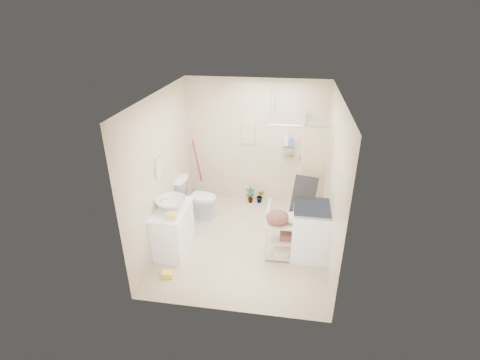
% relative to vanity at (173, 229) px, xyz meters
% --- Properties ---
extents(floor, '(3.20, 3.20, 0.00)m').
position_rel_vanity_xyz_m(floor, '(1.16, 0.37, -0.40)').
color(floor, beige).
rests_on(floor, ground).
extents(ceiling, '(2.80, 3.20, 0.04)m').
position_rel_vanity_xyz_m(ceiling, '(1.16, 0.37, 2.20)').
color(ceiling, silver).
rests_on(ceiling, ground).
extents(wall_back, '(2.80, 0.04, 2.60)m').
position_rel_vanity_xyz_m(wall_back, '(1.16, 1.97, 0.90)').
color(wall_back, beige).
rests_on(wall_back, ground).
extents(wall_front, '(2.80, 0.04, 2.60)m').
position_rel_vanity_xyz_m(wall_front, '(1.16, -1.23, 0.90)').
color(wall_front, beige).
rests_on(wall_front, ground).
extents(wall_left, '(0.04, 3.20, 2.60)m').
position_rel_vanity_xyz_m(wall_left, '(-0.24, 0.37, 0.90)').
color(wall_left, beige).
rests_on(wall_left, ground).
extents(wall_right, '(0.04, 3.20, 2.60)m').
position_rel_vanity_xyz_m(wall_right, '(2.56, 0.37, 0.90)').
color(wall_right, beige).
rests_on(wall_right, ground).
extents(vanity, '(0.51, 0.92, 0.80)m').
position_rel_vanity_xyz_m(vanity, '(0.00, 0.00, 0.00)').
color(vanity, white).
rests_on(vanity, ground).
extents(sink, '(0.56, 0.56, 0.17)m').
position_rel_vanity_xyz_m(sink, '(0.00, 0.02, 0.49)').
color(sink, silver).
rests_on(sink, vanity).
extents(counter_basket, '(0.17, 0.14, 0.10)m').
position_rel_vanity_xyz_m(counter_basket, '(0.11, -0.28, 0.45)').
color(counter_basket, '#EDD24C').
rests_on(counter_basket, vanity).
extents(floor_basket, '(0.26, 0.21, 0.13)m').
position_rel_vanity_xyz_m(floor_basket, '(0.11, -0.70, -0.34)').
color(floor_basket, yellow).
rests_on(floor_basket, ground).
extents(toilet, '(0.83, 0.49, 0.84)m').
position_rel_vanity_xyz_m(toilet, '(0.12, 1.07, 0.02)').
color(toilet, silver).
rests_on(toilet, ground).
extents(mop, '(0.16, 0.16, 1.36)m').
position_rel_vanity_xyz_m(mop, '(-0.09, 1.89, 0.28)').
color(mop, '#B3161F').
rests_on(mop, ground).
extents(potted_plant_a, '(0.21, 0.17, 0.36)m').
position_rel_vanity_xyz_m(potted_plant_a, '(1.09, 1.80, -0.22)').
color(potted_plant_a, '#964121').
rests_on(potted_plant_a, ground).
extents(potted_plant_b, '(0.18, 0.15, 0.30)m').
position_rel_vanity_xyz_m(potted_plant_b, '(1.30, 1.83, -0.25)').
color(potted_plant_b, '#9C5739').
rests_on(potted_plant_b, ground).
extents(hanging_towel, '(0.28, 0.03, 0.42)m').
position_rel_vanity_xyz_m(hanging_towel, '(1.01, 1.95, 1.10)').
color(hanging_towel, '#CDB98E').
rests_on(hanging_towel, wall_back).
extents(towel_ring, '(0.04, 0.22, 0.34)m').
position_rel_vanity_xyz_m(towel_ring, '(-0.22, 0.17, 1.07)').
color(towel_ring, '#F4DF9B').
rests_on(towel_ring, wall_left).
extents(tp_holder, '(0.08, 0.12, 0.14)m').
position_rel_vanity_xyz_m(tp_holder, '(-0.20, 0.42, 0.32)').
color(tp_holder, white).
rests_on(tp_holder, wall_left).
extents(shower, '(1.10, 1.10, 2.10)m').
position_rel_vanity_xyz_m(shower, '(2.01, 1.42, 0.65)').
color(shower, silver).
rests_on(shower, ground).
extents(shampoo_bottle_a, '(0.10, 0.10, 0.24)m').
position_rel_vanity_xyz_m(shampoo_bottle_a, '(1.79, 1.89, 1.04)').
color(shampoo_bottle_a, white).
rests_on(shampoo_bottle_a, shower).
extents(shampoo_bottle_b, '(0.09, 0.10, 0.16)m').
position_rel_vanity_xyz_m(shampoo_bottle_b, '(1.87, 1.88, 1.00)').
color(shampoo_bottle_b, '#446BAF').
rests_on(shampoo_bottle_b, shower).
extents(washing_machine, '(0.63, 0.66, 0.92)m').
position_rel_vanity_xyz_m(washing_machine, '(2.30, 0.22, 0.06)').
color(washing_machine, white).
rests_on(washing_machine, ground).
extents(laundry_rack, '(0.59, 0.35, 0.80)m').
position_rel_vanity_xyz_m(laundry_rack, '(1.84, 0.06, -0.00)').
color(laundry_rack, beige).
rests_on(laundry_rack, ground).
extents(ironing_board, '(0.39, 0.14, 1.35)m').
position_rel_vanity_xyz_m(ironing_board, '(2.10, 0.37, 0.27)').
color(ironing_board, black).
rests_on(ironing_board, ground).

